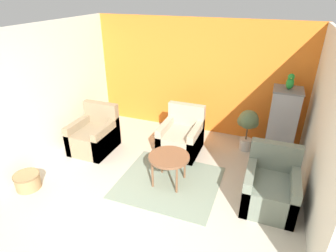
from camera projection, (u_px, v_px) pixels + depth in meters
name	position (u px, v px, depth m)	size (l,w,h in m)	color
ground_plane	(122.00, 237.00, 3.66)	(20.00, 20.00, 0.00)	beige
wall_back_accent	(197.00, 77.00, 5.95)	(4.59, 0.06, 2.40)	orange
wall_left	(55.00, 90.00, 5.24)	(0.06, 3.35, 2.40)	beige
wall_right	(324.00, 129.00, 3.80)	(0.06, 3.35, 2.40)	beige
area_rug	(169.00, 182.00, 4.68)	(1.62, 1.47, 0.01)	gray
coffee_table	(169.00, 159.00, 4.47)	(0.66, 0.66, 0.52)	brown
armchair_left	(94.00, 136.00, 5.52)	(0.73, 0.84, 0.88)	#8E7A5B
armchair_right	(270.00, 188.00, 4.10)	(0.73, 0.84, 0.88)	slate
armchair_middle	(181.00, 138.00, 5.45)	(0.73, 0.84, 0.88)	tan
birdcage	(282.00, 124.00, 5.17)	(0.58, 0.58, 1.33)	slate
parrot	(290.00, 82.00, 4.81)	(0.13, 0.24, 0.28)	#1E842D
potted_plant	(248.00, 124.00, 5.40)	(0.41, 0.37, 0.84)	beige
wicker_basket	(28.00, 181.00, 4.50)	(0.40, 0.40, 0.25)	#A37F51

